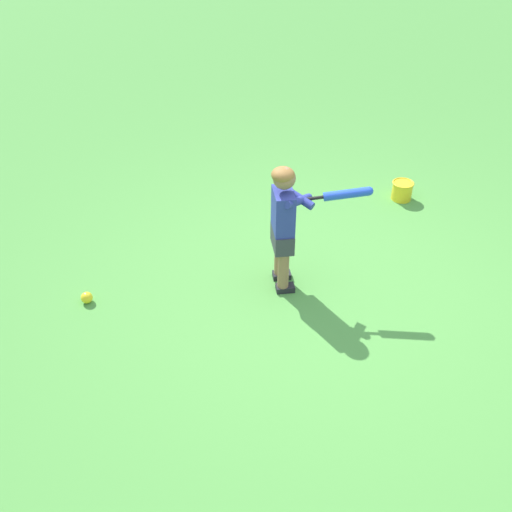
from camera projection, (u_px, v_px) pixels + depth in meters
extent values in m
plane|color=#519942|center=(318.00, 290.00, 4.95)|extent=(40.00, 40.00, 0.00)
cube|color=#232328|center=(282.00, 275.00, 5.06)|extent=(0.16, 0.17, 0.05)
cylinder|color=#996B4C|center=(280.00, 258.00, 4.95)|extent=(0.09, 0.09, 0.34)
cube|color=#232328|center=(285.00, 288.00, 4.93)|extent=(0.16, 0.17, 0.05)
cylinder|color=#996B4C|center=(283.00, 270.00, 4.81)|extent=(0.09, 0.09, 0.34)
cube|color=#383842|center=(282.00, 238.00, 4.73)|extent=(0.30, 0.29, 0.16)
cube|color=#2D3893|center=(283.00, 211.00, 4.58)|extent=(0.29, 0.27, 0.34)
sphere|color=#996B4C|center=(284.00, 178.00, 4.41)|extent=(0.17, 0.17, 0.17)
ellipsoid|color=olive|center=(283.00, 175.00, 4.39)|extent=(0.24, 0.24, 0.11)
sphere|color=blue|center=(302.00, 200.00, 4.54)|extent=(0.04, 0.04, 0.04)
cylinder|color=black|center=(314.00, 198.00, 4.54)|extent=(0.12, 0.12, 0.05)
cylinder|color=blue|center=(346.00, 194.00, 4.52)|extent=(0.29, 0.29, 0.11)
sphere|color=blue|center=(369.00, 191.00, 4.51)|extent=(0.07, 0.07, 0.07)
cylinder|color=#2D3893|center=(297.00, 196.00, 4.56)|extent=(0.31, 0.10, 0.14)
cylinder|color=#2D3893|center=(298.00, 201.00, 4.51)|extent=(0.09, 0.31, 0.14)
sphere|color=yellow|center=(87.00, 298.00, 4.79)|extent=(0.09, 0.09, 0.09)
cylinder|color=yellow|center=(402.00, 191.00, 6.04)|extent=(0.20, 0.20, 0.18)
torus|color=yellow|center=(403.00, 183.00, 5.99)|extent=(0.22, 0.22, 0.02)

